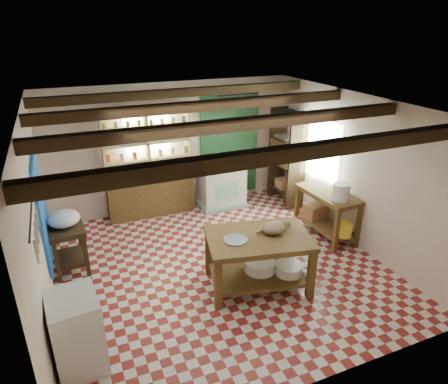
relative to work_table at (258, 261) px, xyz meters
name	(u,v)px	position (x,y,z in m)	size (l,w,h in m)	color
floor	(219,267)	(-0.34, 0.67, -0.43)	(5.00, 5.00, 0.02)	maroon
ceiling	(218,106)	(-0.34, 0.67, 2.18)	(5.00, 5.00, 0.02)	#404145
wall_back	(172,147)	(-0.34, 3.17, 0.88)	(5.00, 0.04, 2.60)	beige
wall_front	(316,288)	(-0.34, -1.83, 0.88)	(5.00, 0.04, 2.60)	beige
wall_left	(37,223)	(-2.84, 0.67, 0.88)	(0.04, 5.00, 2.60)	beige
wall_right	(353,170)	(2.16, 0.67, 0.88)	(0.04, 5.00, 2.60)	beige
ceiling_beams	(218,114)	(-0.34, 0.67, 2.06)	(5.00, 3.80, 0.15)	#342312
blue_wall_patch	(42,209)	(-2.81, 1.57, 0.68)	(0.04, 1.40, 1.60)	blue
green_wall_patch	(229,143)	(0.91, 3.14, 0.83)	(1.30, 0.04, 2.30)	#1E4B27
window_back	(147,131)	(-0.84, 3.15, 1.28)	(0.90, 0.02, 0.80)	white
window_right	(319,149)	(2.14, 1.67, 0.98)	(0.02, 1.30, 1.20)	white
utensil_rail	(33,231)	(-2.78, -0.53, 1.36)	(0.06, 0.90, 0.28)	black
pot_rack	(238,103)	(0.91, 2.72, 1.76)	(0.86, 0.12, 0.36)	black
shelving_unit	(148,163)	(-0.89, 2.98, 0.68)	(1.70, 0.34, 2.20)	tan
tall_rack	(287,158)	(1.94, 2.47, 0.58)	(0.40, 0.86, 2.00)	#342312
work_table	(258,261)	(0.00, 0.00, 0.00)	(1.47, 0.98, 0.83)	brown
stove	(222,185)	(0.59, 2.82, 0.03)	(0.92, 0.62, 0.90)	beige
prep_table	(69,247)	(-2.54, 1.56, -0.03)	(0.52, 0.76, 0.77)	#342312
white_cabinet	(77,333)	(-2.56, -0.57, 0.05)	(0.52, 0.63, 0.94)	silver
right_counter	(326,214)	(1.84, 0.86, 0.02)	(0.61, 1.21, 0.87)	brown
cat	(275,228)	(0.25, 0.00, 0.50)	(0.38, 0.29, 0.17)	#907A54
steel_tray	(236,240)	(-0.35, 0.02, 0.43)	(0.35, 0.35, 0.02)	#A3A4AA
basin_large	(260,265)	(0.06, 0.04, -0.12)	(0.47, 0.47, 0.16)	silver
basin_small	(289,269)	(0.42, -0.19, -0.12)	(0.41, 0.41, 0.14)	silver
kettle_left	(210,161)	(0.34, 2.82, 0.61)	(0.21, 0.21, 0.24)	#A3A4AA
kettle_right	(226,160)	(0.69, 2.82, 0.59)	(0.16, 0.16, 0.20)	black
enamel_bowl	(64,218)	(-2.54, 1.56, 0.47)	(0.49, 0.49, 0.24)	silver
white_bucket	(341,192)	(1.81, 0.51, 0.60)	(0.29, 0.29, 0.29)	silver
wicker_basket	(315,211)	(1.82, 1.16, -0.05)	(0.39, 0.31, 0.27)	#9E6940
yellow_tub	(343,229)	(1.87, 0.41, -0.07)	(0.31, 0.31, 0.23)	yellow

